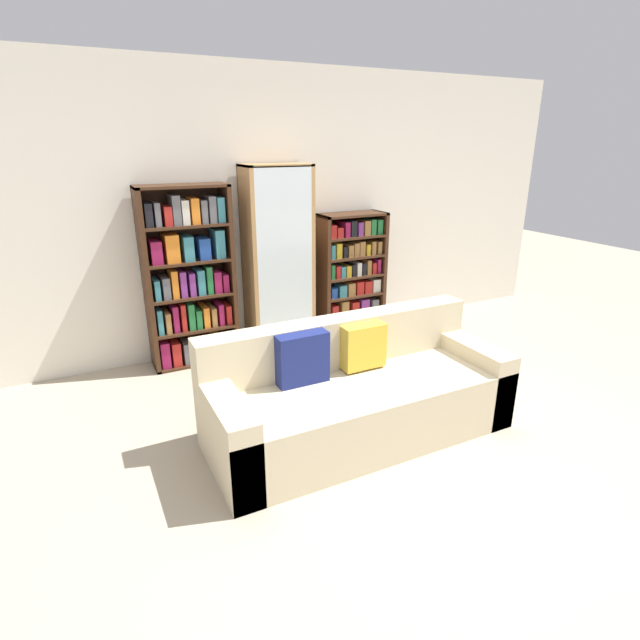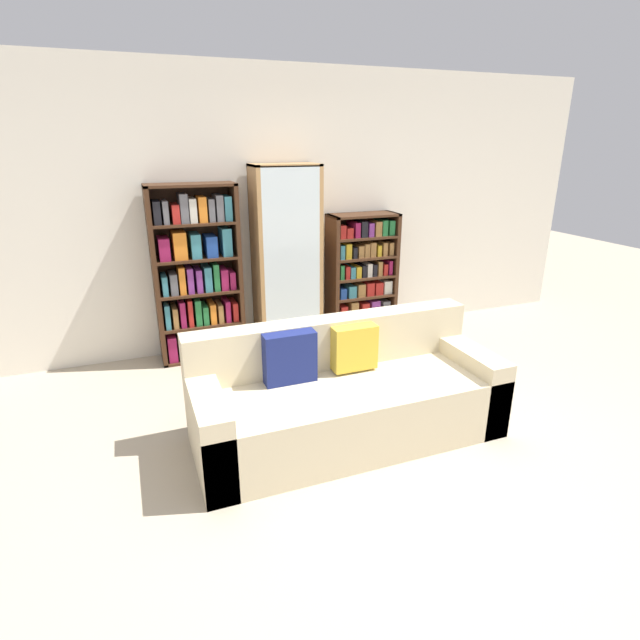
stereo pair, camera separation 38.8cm
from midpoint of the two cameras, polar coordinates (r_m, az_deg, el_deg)
ground_plane at (r=3.37m, az=8.06°, el=-17.20°), size 16.00×16.00×0.00m
wall_back at (r=5.09m, az=-8.40°, el=12.09°), size 7.19×0.06×2.70m
couch at (r=3.60m, az=1.12°, el=-8.80°), size 2.15×0.83×0.81m
bookshelf_left at (r=4.80m, az=-17.00°, el=4.42°), size 0.80×0.32×1.66m
display_cabinet at (r=4.97m, az=-7.07°, el=6.84°), size 0.64×0.36×1.82m
bookshelf_right at (r=5.38m, az=1.46°, el=5.14°), size 0.73×0.32×1.31m
wine_bottle at (r=4.62m, az=5.98°, el=-4.31°), size 0.09×0.09×0.34m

